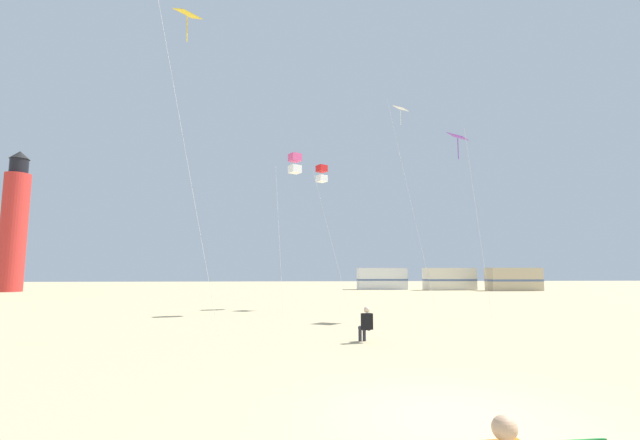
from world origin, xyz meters
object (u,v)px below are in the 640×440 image
Objects in this scene: rv_van_tan at (514,279)px; kite_diamond_white at (401,118)px; kite_box_scarlet at (322,174)px; rv_van_white at (382,279)px; kite_box_rainbow at (295,164)px; lighthouse_distant at (14,225)px; kite_diamond_gold at (188,27)px; rv_van_cream at (449,279)px; kite_diamond_violet at (459,143)px; kite_flyer_standing at (366,323)px.

kite_diamond_white is at bearing -130.59° from rv_van_tan.
kite_box_scarlet is 1.45× the size of rv_van_white.
rv_van_tan is at bearing 43.87° from kite_box_rainbow.
kite_diamond_gold is at bearing -53.38° from lighthouse_distant.
kite_box_rainbow is 0.71× the size of kite_diamond_gold.
lighthouse_distant is at bearing 178.49° from rv_van_tan.
rv_van_tan is (26.01, 22.95, -7.50)m from kite_box_scarlet.
kite_box_rainbow is 0.54× the size of lighthouse_distant.
kite_diamond_white reaches higher than rv_van_cream.
kite_diamond_white is (12.12, 11.59, 0.85)m from kite_diamond_gold.
kite_diamond_gold reaches higher than kite_box_scarlet.
kite_box_scarlet reaches higher than kite_box_rainbow.
rv_van_cream is (12.48, 33.30, -7.50)m from kite_diamond_violet.
rv_van_white and rv_van_tan have the same top height.
rv_van_tan is at bearing -142.06° from kite_flyer_standing.
rv_van_cream is at bearing 54.85° from kite_box_rainbow.
rv_van_white is 1.01× the size of rv_van_tan.
kite_flyer_standing is 0.18× the size of rv_van_tan.
kite_box_rainbow is 43.63m from lighthouse_distant.
kite_diamond_gold is 44.75m from rv_van_white.
lighthouse_distant reaches higher than rv_van_tan.
lighthouse_distant is 53.51m from rv_van_cream.
kite_diamond_violet is 36.75m from rv_van_white.
kite_diamond_violet is (12.97, 4.17, -3.20)m from kite_diamond_gold.
kite_diamond_gold is (-6.65, 2.51, 11.48)m from kite_flyer_standing.
kite_flyer_standing is at bearing -78.89° from kite_box_rainbow.
kite_diamond_gold reaches higher than kite_diamond_violet.
rv_van_white is (12.60, 32.02, -7.17)m from kite_box_rainbow.
rv_van_tan is (20.45, 23.17, -11.56)m from kite_diamond_white.
kite_diamond_gold reaches higher than rv_van_white.
rv_van_cream is at bearing -132.43° from kite_flyer_standing.
kite_box_scarlet is 0.68× the size of kite_diamond_white.
kite_diamond_gold is at bearing -136.29° from kite_diamond_white.
kite_box_scarlet is 35.49m from rv_van_tan.
kite_box_scarlet is 1.04× the size of kite_box_rainbow.
rv_van_cream is at bearing 69.45° from kite_diamond_violet.
lighthouse_distant is at bearing 140.88° from kite_diamond_violet.
rv_van_white is at bearing 66.66° from kite_diamond_gold.
rv_van_tan is at bearing -15.97° from rv_van_white.
kite_box_scarlet is at bearing -106.88° from kite_flyer_standing.
kite_diamond_white reaches higher than kite_flyer_standing.
kite_diamond_white reaches higher than kite_diamond_violet.
lighthouse_distant is (-32.27, 29.35, -0.73)m from kite_box_rainbow.
kite_diamond_violet is 37.08m from rv_van_tan.
kite_diamond_violet is at bearing -113.60° from rv_van_cream.
kite_box_scarlet is at bearing 63.62° from kite_box_rainbow.
rv_van_cream and rv_van_tan have the same top height.
rv_van_white is 1.00× the size of rv_van_cream.
rv_van_tan is (25.92, 37.26, 0.78)m from kite_flyer_standing.
kite_diamond_violet is at bearing -83.43° from kite_diamond_white.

